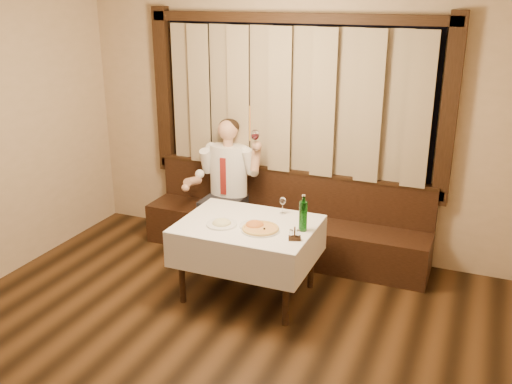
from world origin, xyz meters
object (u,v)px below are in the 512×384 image
at_px(pasta_cream, 222,221).
at_px(seated_man, 226,176).
at_px(pizza, 260,229).
at_px(pasta_red, 255,223).
at_px(green_bottle, 303,215).
at_px(cruet_caddy, 295,236).
at_px(banquette, 284,227).
at_px(dining_table, 248,233).

bearing_deg(pasta_cream, seated_man, 113.28).
height_order(pasta_cream, seated_man, seated_man).
bearing_deg(pasta_cream, pizza, 3.55).
xyz_separation_m(pasta_red, seated_man, (-0.76, 0.99, 0.06)).
relative_size(green_bottle, cruet_caddy, 2.90).
height_order(pasta_red, green_bottle, green_bottle).
xyz_separation_m(banquette, pasta_cream, (-0.21, -1.16, 0.49)).
bearing_deg(pasta_red, green_bottle, 11.69).
xyz_separation_m(banquette, cruet_caddy, (0.53, -1.22, 0.49)).
distance_m(dining_table, cruet_caddy, 0.58).
bearing_deg(cruet_caddy, green_bottle, 69.68).
relative_size(banquette, dining_table, 2.52).
xyz_separation_m(pasta_red, cruet_caddy, (0.44, -0.14, 0.00)).
bearing_deg(pasta_red, seated_man, 127.46).
bearing_deg(pizza, pasta_cream, -176.45).
distance_m(banquette, green_bottle, 1.27).
bearing_deg(banquette, dining_table, -90.00).
height_order(dining_table, seated_man, seated_man).
xyz_separation_m(cruet_caddy, seated_man, (-1.20, 1.13, 0.06)).
bearing_deg(pasta_red, dining_table, 148.01).
bearing_deg(dining_table, pasta_red, -31.99).
relative_size(pizza, cruet_caddy, 3.00).
bearing_deg(green_bottle, seated_man, 143.04).
bearing_deg(pizza, pasta_red, 145.45).
bearing_deg(dining_table, pizza, -33.21).
relative_size(pasta_red, pasta_cream, 0.97).
bearing_deg(seated_man, dining_table, -54.46).
height_order(banquette, seated_man, seated_man).
bearing_deg(pizza, dining_table, 146.79).
bearing_deg(cruet_caddy, seated_man, 116.34).
bearing_deg(dining_table, pasta_cream, -146.04).
distance_m(pizza, pasta_red, 0.10).
height_order(pasta_cream, cruet_caddy, cruet_caddy).
bearing_deg(seated_man, pasta_red, -52.54).
bearing_deg(pasta_cream, green_bottle, 13.06).
xyz_separation_m(pizza, green_bottle, (0.35, 0.15, 0.13)).
xyz_separation_m(dining_table, pasta_red, (0.09, -0.06, 0.14)).
height_order(banquette, green_bottle, green_bottle).
xyz_separation_m(banquette, seated_man, (-0.67, -0.09, 0.54)).
relative_size(green_bottle, seated_man, 0.23).
xyz_separation_m(pasta_red, pasta_cream, (-0.30, -0.08, 0.00)).
relative_size(pizza, seated_man, 0.24).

